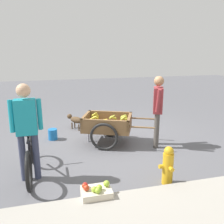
{
  "coord_description": "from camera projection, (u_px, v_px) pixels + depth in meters",
  "views": [
    {
      "loc": [
        1.42,
        5.36,
        2.24
      ],
      "look_at": [
        0.08,
        0.03,
        0.75
      ],
      "focal_mm": 38.58,
      "sensor_mm": 36.0,
      "label": 1
    }
  ],
  "objects": [
    {
      "name": "plastic_bucket",
      "position": [
        53.0,
        134.0,
        5.99
      ],
      "size": [
        0.22,
        0.22,
        0.27
      ],
      "primitive_type": "cylinder",
      "color": "#1966B2",
      "rests_on": "ground"
    },
    {
      "name": "apple_crate",
      "position": [
        96.0,
        195.0,
        3.55
      ],
      "size": [
        0.44,
        0.32,
        0.31
      ],
      "color": "beige",
      "rests_on": "ground"
    },
    {
      "name": "fire_hydrant",
      "position": [
        168.0,
        166.0,
        3.99
      ],
      "size": [
        0.25,
        0.25,
        0.67
      ],
      "color": "gold",
      "rests_on": "ground"
    },
    {
      "name": "cyclist_person",
      "position": [
        26.0,
        124.0,
        3.96
      ],
      "size": [
        0.52,
        0.23,
        1.68
      ],
      "color": "#333851",
      "rests_on": "ground"
    },
    {
      "name": "ground_plane",
      "position": [
        115.0,
        141.0,
        5.93
      ],
      "size": [
        24.0,
        24.0,
        0.0
      ],
      "primitive_type": "plane",
      "color": "#56565B"
    },
    {
      "name": "bicycle",
      "position": [
        31.0,
        157.0,
        4.27
      ],
      "size": [
        0.46,
        1.66,
        0.85
      ],
      "color": "black",
      "rests_on": "ground"
    },
    {
      "name": "dog",
      "position": [
        75.0,
        120.0,
        6.72
      ],
      "size": [
        0.47,
        0.54,
        0.4
      ],
      "color": "#4C3823",
      "rests_on": "ground"
    },
    {
      "name": "fruit_cart",
      "position": [
        107.0,
        126.0,
        5.69
      ],
      "size": [
        1.81,
        1.34,
        0.73
      ],
      "color": "brown",
      "rests_on": "ground"
    },
    {
      "name": "vendor_person",
      "position": [
        158.0,
        105.0,
        5.38
      ],
      "size": [
        0.32,
        0.57,
        1.63
      ],
      "color": "#4C4742",
      "rests_on": "ground"
    }
  ]
}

